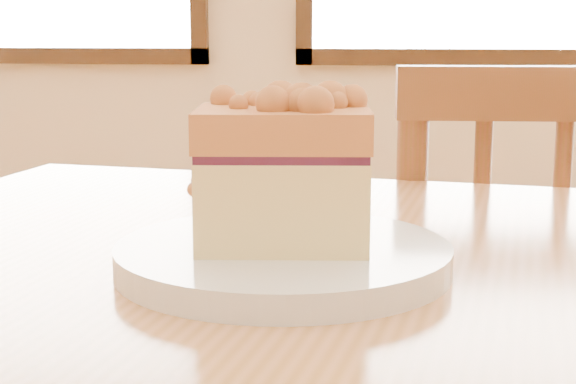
# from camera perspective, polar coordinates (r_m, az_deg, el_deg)

# --- Properties ---
(plate) EXTENTS (0.23, 0.23, 0.02)m
(plate) POSITION_cam_1_polar(r_m,az_deg,el_deg) (0.60, -0.32, -4.33)
(plate) COLOR white
(plate) RESTS_ON cafe_table_main
(cake_slice) EXTENTS (0.13, 0.10, 0.11)m
(cake_slice) POSITION_cam_1_polar(r_m,az_deg,el_deg) (0.59, -0.54, 1.82)
(cake_slice) COLOR #FFDC90
(cake_slice) RESTS_ON plate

